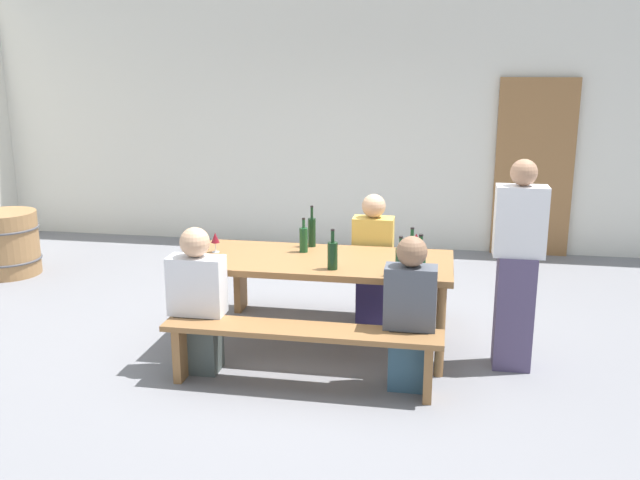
{
  "coord_description": "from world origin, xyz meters",
  "views": [
    {
      "loc": [
        0.94,
        -5.19,
        2.24
      ],
      "look_at": [
        0.0,
        0.0,
        0.9
      ],
      "focal_mm": 38.8,
      "sensor_mm": 36.0,
      "label": 1
    }
  ],
  "objects_px": {
    "wine_bottle_1": "(412,253)",
    "tasting_table": "(320,267)",
    "wine_glass_0": "(215,238)",
    "standing_host": "(517,270)",
    "wine_bottle_5": "(400,261)",
    "wooden_door": "(534,168)",
    "wine_barrel": "(7,243)",
    "wine_bottle_4": "(333,255)",
    "seated_guest_far_0": "(373,263)",
    "seated_guest_near_0": "(198,304)",
    "wine_bottle_2": "(420,262)",
    "wine_bottle_0": "(304,239)",
    "bench_near": "(301,341)",
    "wine_glass_1": "(416,239)",
    "bench_far": "(335,278)",
    "seated_guest_near_1": "(410,316)",
    "wine_bottle_3": "(312,231)"
  },
  "relations": [
    {
      "from": "wine_bottle_2",
      "to": "wine_barrel",
      "type": "height_order",
      "value": "wine_bottle_2"
    },
    {
      "from": "wine_bottle_1",
      "to": "tasting_table",
      "type": "bearing_deg",
      "value": 167.73
    },
    {
      "from": "bench_far",
      "to": "wine_glass_1",
      "type": "bearing_deg",
      "value": -27.09
    },
    {
      "from": "wine_glass_0",
      "to": "wine_bottle_2",
      "type": "bearing_deg",
      "value": -12.81
    },
    {
      "from": "wine_glass_0",
      "to": "seated_guest_near_0",
      "type": "relative_size",
      "value": 0.15
    },
    {
      "from": "bench_far",
      "to": "standing_host",
      "type": "distance_m",
      "value": 1.78
    },
    {
      "from": "wine_bottle_4",
      "to": "seated_guest_near_0",
      "type": "height_order",
      "value": "seated_guest_near_0"
    },
    {
      "from": "tasting_table",
      "to": "standing_host",
      "type": "height_order",
      "value": "standing_host"
    },
    {
      "from": "tasting_table",
      "to": "wine_glass_1",
      "type": "xyz_separation_m",
      "value": [
        0.74,
        0.37,
        0.17
      ]
    },
    {
      "from": "seated_guest_near_0",
      "to": "wine_barrel",
      "type": "distance_m",
      "value": 3.52
    },
    {
      "from": "bench_near",
      "to": "seated_guest_far_0",
      "type": "distance_m",
      "value": 1.4
    },
    {
      "from": "tasting_table",
      "to": "seated_guest_near_1",
      "type": "distance_m",
      "value": 0.96
    },
    {
      "from": "wine_bottle_2",
      "to": "wine_glass_1",
      "type": "distance_m",
      "value": 0.72
    },
    {
      "from": "wine_bottle_5",
      "to": "seated_guest_near_0",
      "type": "distance_m",
      "value": 1.52
    },
    {
      "from": "seated_guest_near_0",
      "to": "tasting_table",
      "type": "bearing_deg",
      "value": -53.8
    },
    {
      "from": "wine_bottle_5",
      "to": "seated_guest_far_0",
      "type": "height_order",
      "value": "seated_guest_far_0"
    },
    {
      "from": "wine_bottle_1",
      "to": "wine_bottle_5",
      "type": "relative_size",
      "value": 1.08
    },
    {
      "from": "bench_far",
      "to": "seated_guest_near_0",
      "type": "height_order",
      "value": "seated_guest_near_0"
    },
    {
      "from": "wine_bottle_1",
      "to": "wine_bottle_4",
      "type": "height_order",
      "value": "wine_bottle_1"
    },
    {
      "from": "wine_bottle_3",
      "to": "wine_glass_1",
      "type": "height_order",
      "value": "wine_bottle_3"
    },
    {
      "from": "bench_near",
      "to": "wine_bottle_0",
      "type": "height_order",
      "value": "wine_bottle_0"
    },
    {
      "from": "wine_bottle_0",
      "to": "wine_bottle_1",
      "type": "bearing_deg",
      "value": -19.93
    },
    {
      "from": "tasting_table",
      "to": "seated_guest_near_1",
      "type": "xyz_separation_m",
      "value": [
        0.75,
        -0.59,
        -0.14
      ]
    },
    {
      "from": "wine_bottle_3",
      "to": "seated_guest_far_0",
      "type": "xyz_separation_m",
      "value": [
        0.49,
        0.24,
        -0.32
      ]
    },
    {
      "from": "wine_bottle_2",
      "to": "wine_bottle_3",
      "type": "bearing_deg",
      "value": 142.87
    },
    {
      "from": "wine_barrel",
      "to": "bench_far",
      "type": "bearing_deg",
      "value": -9.7
    },
    {
      "from": "wine_glass_0",
      "to": "standing_host",
      "type": "distance_m",
      "value": 2.38
    },
    {
      "from": "wine_glass_0",
      "to": "wine_barrel",
      "type": "relative_size",
      "value": 0.24
    },
    {
      "from": "wine_bottle_0",
      "to": "seated_guest_near_0",
      "type": "height_order",
      "value": "seated_guest_near_0"
    },
    {
      "from": "bench_far",
      "to": "seated_guest_near_1",
      "type": "height_order",
      "value": "seated_guest_near_1"
    },
    {
      "from": "wine_glass_0",
      "to": "wine_glass_1",
      "type": "distance_m",
      "value": 1.65
    },
    {
      "from": "wine_bottle_4",
      "to": "wine_bottle_5",
      "type": "height_order",
      "value": "wine_bottle_4"
    },
    {
      "from": "tasting_table",
      "to": "wine_bottle_4",
      "type": "xyz_separation_m",
      "value": [
        0.15,
        -0.28,
        0.19
      ]
    },
    {
      "from": "seated_guest_near_1",
      "to": "wooden_door",
      "type": "bearing_deg",
      "value": -17.86
    },
    {
      "from": "seated_guest_far_0",
      "to": "wine_barrel",
      "type": "distance_m",
      "value": 4.16
    },
    {
      "from": "wine_bottle_5",
      "to": "seated_guest_far_0",
      "type": "bearing_deg",
      "value": 107.29
    },
    {
      "from": "tasting_table",
      "to": "seated_guest_near_1",
      "type": "bearing_deg",
      "value": -38.57
    },
    {
      "from": "bench_near",
      "to": "wine_glass_1",
      "type": "height_order",
      "value": "wine_glass_1"
    },
    {
      "from": "wooden_door",
      "to": "wine_glass_0",
      "type": "bearing_deg",
      "value": -131.54
    },
    {
      "from": "wine_bottle_3",
      "to": "wine_barrel",
      "type": "bearing_deg",
      "value": 163.98
    },
    {
      "from": "bench_near",
      "to": "wine_bottle_1",
      "type": "height_order",
      "value": "wine_bottle_1"
    },
    {
      "from": "wine_bottle_1",
      "to": "wine_glass_0",
      "type": "xyz_separation_m",
      "value": [
        -1.6,
        0.18,
        -0.0
      ]
    },
    {
      "from": "wine_glass_1",
      "to": "seated_guest_near_0",
      "type": "height_order",
      "value": "seated_guest_near_0"
    },
    {
      "from": "seated_guest_far_0",
      "to": "wine_barrel",
      "type": "xyz_separation_m",
      "value": [
        -4.08,
        0.79,
        -0.21
      ]
    },
    {
      "from": "tasting_table",
      "to": "wine_bottle_5",
      "type": "relative_size",
      "value": 7.07
    },
    {
      "from": "wine_bottle_1",
      "to": "wine_bottle_4",
      "type": "relative_size",
      "value": 1.03
    },
    {
      "from": "wine_glass_1",
      "to": "wine_glass_0",
      "type": "bearing_deg",
      "value": -168.03
    },
    {
      "from": "wooden_door",
      "to": "wine_barrel",
      "type": "xyz_separation_m",
      "value": [
        -5.71,
        -1.87,
        -0.7
      ]
    },
    {
      "from": "tasting_table",
      "to": "wine_bottle_1",
      "type": "relative_size",
      "value": 6.56
    },
    {
      "from": "seated_guest_near_1",
      "to": "standing_host",
      "type": "distance_m",
      "value": 0.93
    }
  ]
}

